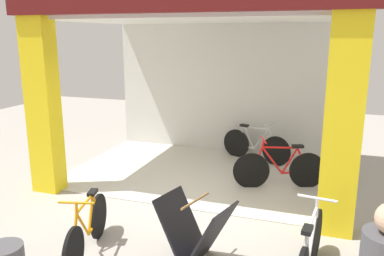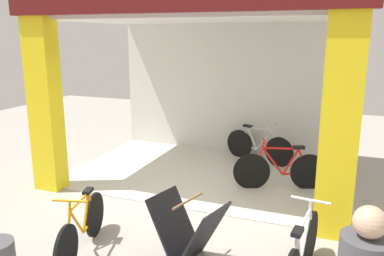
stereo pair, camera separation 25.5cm
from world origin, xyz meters
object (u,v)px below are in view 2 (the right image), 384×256
at_px(bicycle_parked_0, 302,254).
at_px(sandwich_board_sign, 188,231).
at_px(bicycle_parked_1, 82,228).
at_px(bicycle_inside_1, 280,170).
at_px(bicycle_inside_0, 258,146).

height_order(bicycle_parked_0, sandwich_board_sign, bicycle_parked_0).
xyz_separation_m(bicycle_parked_0, bicycle_parked_1, (-2.70, -0.36, -0.02)).
bearing_deg(sandwich_board_sign, bicycle_inside_1, 75.86).
xyz_separation_m(bicycle_inside_1, bicycle_parked_0, (0.66, -2.74, -0.01)).
xyz_separation_m(bicycle_inside_0, bicycle_parked_0, (1.36, -4.17, -0.00)).
bearing_deg(bicycle_inside_1, bicycle_parked_1, -123.38).
bearing_deg(bicycle_inside_1, bicycle_inside_0, 116.04).
relative_size(bicycle_inside_0, bicycle_inside_1, 0.98).
bearing_deg(bicycle_parked_1, bicycle_inside_1, 56.62).
distance_m(bicycle_parked_0, sandwich_board_sign, 1.36).
xyz_separation_m(bicycle_inside_0, bicycle_parked_1, (-1.34, -4.53, -0.02)).
bearing_deg(sandwich_board_sign, bicycle_parked_0, 1.85).
bearing_deg(bicycle_parked_1, bicycle_parked_0, 7.60).
bearing_deg(bicycle_inside_0, bicycle_parked_1, -106.50).
height_order(bicycle_inside_0, bicycle_parked_0, same).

